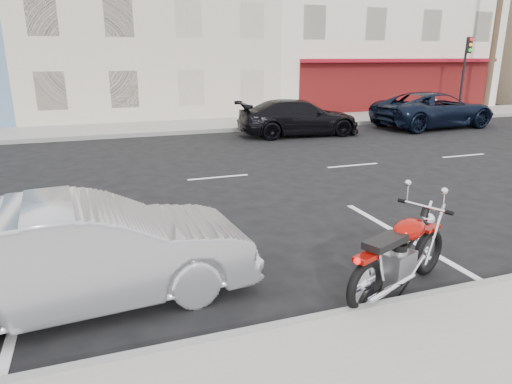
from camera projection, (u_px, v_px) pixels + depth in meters
ground at (289, 171)px, 12.46m from camera, size 120.00×120.00×0.00m
sidewalk_far at (92, 131)px, 18.70m from camera, size 80.00×3.40×0.15m
curb_near at (108, 365)px, 4.52m from camera, size 80.00×0.12×0.16m
curb_far at (93, 137)px, 17.16m from camera, size 80.00×0.12×0.16m
bldg_cream at (138, 4)px, 24.89m from camera, size 12.00×12.00×11.50m
bldg_corner at (348, 3)px, 28.91m from camera, size 14.00×12.00×12.50m
utility_pole at (497, 22)px, 23.83m from camera, size 1.80×0.30×9.00m
traffic_light at (465, 65)px, 23.58m from camera, size 0.26×0.30×3.80m
fire_hydrant at (435, 106)px, 23.83m from camera, size 0.20×0.20×0.72m
motorcycle at (430, 241)px, 6.46m from camera, size 2.07×1.04×1.10m
sedan_silver at (86, 253)px, 5.61m from camera, size 4.30×1.80×1.38m
suv_far at (434, 110)px, 19.91m from camera, size 5.71×2.98×1.54m
car_far at (299, 118)px, 17.91m from camera, size 4.96×2.29×1.40m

